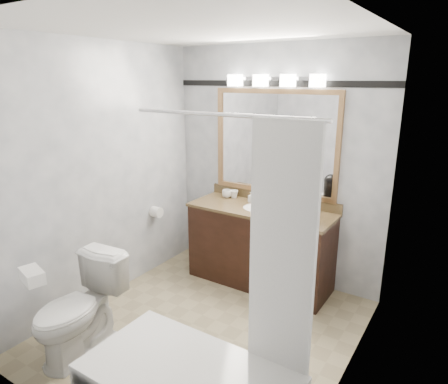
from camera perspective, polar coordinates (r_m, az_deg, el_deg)
The scene contains 14 objects.
room at distance 3.21m, azimuth -2.95°, elevation -0.38°, with size 2.42×2.62×2.52m.
vanity at distance 4.31m, azimuth 5.19°, elevation -7.50°, with size 1.53×0.58×0.97m.
mirror at distance 4.24m, azimuth 7.24°, elevation 6.98°, with size 1.40×0.04×1.10m.
vanity_light_bar at distance 4.14m, azimuth 7.21°, elevation 15.57°, with size 1.02×0.14×0.12m.
accent_stripe at distance 4.20m, azimuth 7.60°, elevation 15.11°, with size 2.40×0.01×0.06m, color black.
tp_roll at distance 4.56m, azimuth -9.63°, elevation -2.84°, with size 0.12×0.12×0.11m, color white.
toilet at distance 3.49m, azimuth -20.09°, elevation -15.43°, with size 0.44×0.77×0.79m, color white.
tissue_box at distance 3.13m, azimuth -25.72°, elevation -10.72°, with size 0.22×0.12×0.09m, color white.
coffee_maker at distance 3.86m, azimuth 12.01°, elevation -1.56°, with size 0.16×0.21×0.32m.
cup_left at distance 4.51m, azimuth 0.43°, elevation -0.23°, with size 0.11×0.11×0.09m, color white.
cup_right at distance 4.50m, azimuth 1.44°, elevation -0.30°, with size 0.09×0.09×0.09m, color white.
soap_bottle_a at distance 4.34m, azimuth 3.93°, elevation -0.73°, with size 0.05×0.05×0.12m, color white.
soap_bottle_b at distance 4.30m, azimuth 7.23°, elevation -1.25°, with size 0.06×0.06×0.08m, color white.
soap_bar at distance 4.25m, azimuth 6.33°, elevation -1.81°, with size 0.08×0.05×0.03m, color beige.
Camera 1 is at (1.81, -2.50, 2.15)m, focal length 32.00 mm.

